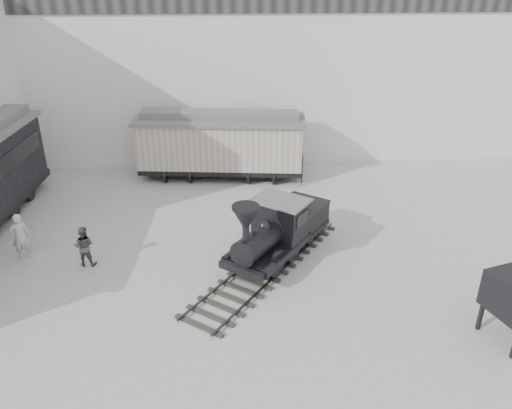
{
  "coord_description": "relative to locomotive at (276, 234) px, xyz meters",
  "views": [
    {
      "loc": [
        -0.53,
        -12.67,
        10.17
      ],
      "look_at": [
        0.54,
        4.29,
        2.0
      ],
      "focal_mm": 35.0,
      "sensor_mm": 36.0,
      "label": 1
    }
  ],
  "objects": [
    {
      "name": "ground",
      "position": [
        -1.24,
        -3.56,
        -1.11
      ],
      "size": [
        90.0,
        90.0,
        0.0
      ],
      "primitive_type": "plane",
      "color": "#9E9E9B"
    },
    {
      "name": "locomotive",
      "position": [
        0.0,
        0.0,
        0.0
      ],
      "size": [
        6.53,
        7.98,
        3.01
      ],
      "rotation": [
        0.0,
        0.0,
        -0.63
      ],
      "color": "#2C2723",
      "rests_on": "ground"
    },
    {
      "name": "boxcar",
      "position": [
        -2.06,
        8.5,
        0.74
      ],
      "size": [
        8.88,
        3.59,
        3.54
      ],
      "rotation": [
        0.0,
        0.0,
        -0.11
      ],
      "color": "black",
      "rests_on": "ground"
    },
    {
      "name": "visitor_b",
      "position": [
        -7.13,
        0.1,
        -0.32
      ],
      "size": [
        0.81,
        0.65,
        1.58
      ],
      "primitive_type": "imported",
      "rotation": [
        0.0,
        0.0,
        3.07
      ],
      "color": "#44444B",
      "rests_on": "ground"
    },
    {
      "name": "north_wall",
      "position": [
        -1.24,
        11.42,
        4.44
      ],
      "size": [
        34.0,
        2.51,
        11.0
      ],
      "color": "silver",
      "rests_on": "ground"
    },
    {
      "name": "visitor_a",
      "position": [
        -9.63,
        0.73,
        -0.17
      ],
      "size": [
        0.81,
        0.68,
        1.88
      ],
      "primitive_type": "imported",
      "rotation": [
        0.0,
        0.0,
        3.55
      ],
      "color": "#B7B6B2",
      "rests_on": "ground"
    }
  ]
}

